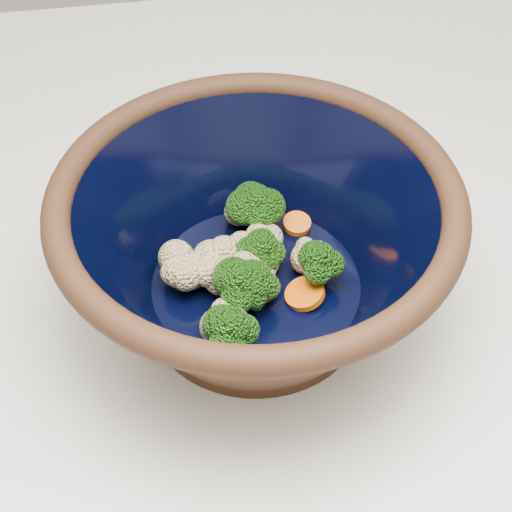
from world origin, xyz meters
name	(u,v)px	position (x,y,z in m)	size (l,w,h in m)	color
mixing_bowl	(256,245)	(-0.07, 0.04, 0.98)	(0.39, 0.39, 0.14)	black
vegetable_pile	(246,266)	(-0.08, 0.04, 0.96)	(0.14, 0.18, 0.06)	#608442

